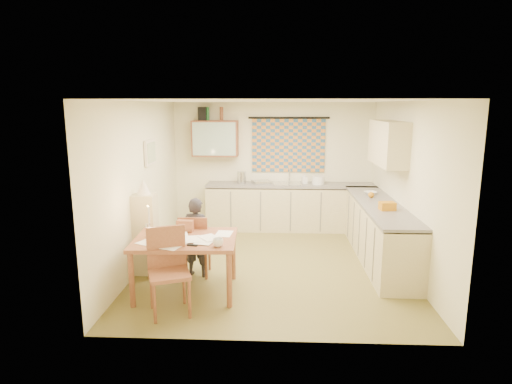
{
  "coord_description": "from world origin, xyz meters",
  "views": [
    {
      "loc": [
        0.04,
        -6.35,
        2.44
      ],
      "look_at": [
        -0.26,
        0.2,
        1.11
      ],
      "focal_mm": 30.0,
      "sensor_mm": 36.0,
      "label": 1
    }
  ],
  "objects_px": {
    "stove": "(397,257)",
    "shelf_stand": "(146,234)",
    "counter_right": "(378,232)",
    "chair_far": "(196,256)",
    "dining_table": "(186,265)",
    "person": "(196,237)",
    "counter_back": "(290,207)"
  },
  "relations": [
    {
      "from": "stove",
      "to": "chair_far",
      "type": "xyz_separation_m",
      "value": [
        -2.81,
        0.29,
        -0.14
      ]
    },
    {
      "from": "counter_right",
      "to": "chair_far",
      "type": "height_order",
      "value": "counter_right"
    },
    {
      "from": "counter_right",
      "to": "dining_table",
      "type": "relative_size",
      "value": 2.18
    },
    {
      "from": "counter_back",
      "to": "shelf_stand",
      "type": "bearing_deg",
      "value": -132.37
    },
    {
      "from": "counter_back",
      "to": "stove",
      "type": "distance_m",
      "value": 3.05
    },
    {
      "from": "chair_far",
      "to": "person",
      "type": "xyz_separation_m",
      "value": [
        0.02,
        -0.02,
        0.3
      ]
    },
    {
      "from": "counter_back",
      "to": "chair_far",
      "type": "height_order",
      "value": "counter_back"
    },
    {
      "from": "stove",
      "to": "shelf_stand",
      "type": "xyz_separation_m",
      "value": [
        -3.54,
        0.34,
        0.17
      ]
    },
    {
      "from": "dining_table",
      "to": "chair_far",
      "type": "distance_m",
      "value": 0.59
    },
    {
      "from": "counter_right",
      "to": "person",
      "type": "relative_size",
      "value": 2.54
    },
    {
      "from": "counter_right",
      "to": "person",
      "type": "distance_m",
      "value": 2.91
    },
    {
      "from": "counter_right",
      "to": "shelf_stand",
      "type": "xyz_separation_m",
      "value": [
        -3.54,
        -0.75,
        0.14
      ]
    },
    {
      "from": "counter_right",
      "to": "shelf_stand",
      "type": "bearing_deg",
      "value": -167.97
    },
    {
      "from": "stove",
      "to": "shelf_stand",
      "type": "distance_m",
      "value": 3.56
    },
    {
      "from": "person",
      "to": "shelf_stand",
      "type": "bearing_deg",
      "value": 7.84
    },
    {
      "from": "chair_far",
      "to": "person",
      "type": "bearing_deg",
      "value": 142.34
    },
    {
      "from": "dining_table",
      "to": "person",
      "type": "relative_size",
      "value": 1.16
    },
    {
      "from": "dining_table",
      "to": "person",
      "type": "distance_m",
      "value": 0.61
    },
    {
      "from": "dining_table",
      "to": "shelf_stand",
      "type": "height_order",
      "value": "shelf_stand"
    },
    {
      "from": "counter_right",
      "to": "stove",
      "type": "xyz_separation_m",
      "value": [
        0.0,
        -1.1,
        -0.03
      ]
    },
    {
      "from": "stove",
      "to": "dining_table",
      "type": "xyz_separation_m",
      "value": [
        -2.82,
        -0.29,
        -0.05
      ]
    },
    {
      "from": "stove",
      "to": "person",
      "type": "distance_m",
      "value": 2.8
    },
    {
      "from": "person",
      "to": "counter_right",
      "type": "bearing_deg",
      "value": -150.72
    },
    {
      "from": "person",
      "to": "shelf_stand",
      "type": "relative_size",
      "value": 0.98
    },
    {
      "from": "stove",
      "to": "chair_far",
      "type": "bearing_deg",
      "value": 174.06
    },
    {
      "from": "stove",
      "to": "shelf_stand",
      "type": "relative_size",
      "value": 0.72
    },
    {
      "from": "counter_right",
      "to": "person",
      "type": "xyz_separation_m",
      "value": [
        -2.79,
        -0.82,
        0.13
      ]
    },
    {
      "from": "counter_right",
      "to": "chair_far",
      "type": "relative_size",
      "value": 3.24
    },
    {
      "from": "counter_back",
      "to": "shelf_stand",
      "type": "relative_size",
      "value": 2.77
    },
    {
      "from": "dining_table",
      "to": "shelf_stand",
      "type": "relative_size",
      "value": 1.14
    },
    {
      "from": "stove",
      "to": "dining_table",
      "type": "distance_m",
      "value": 2.84
    },
    {
      "from": "stove",
      "to": "chair_far",
      "type": "distance_m",
      "value": 2.83
    }
  ]
}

